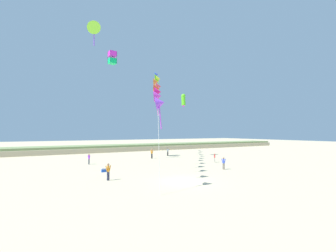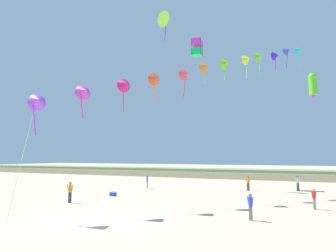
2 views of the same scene
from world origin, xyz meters
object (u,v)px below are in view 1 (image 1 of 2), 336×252
at_px(person_near_right, 89,158).
at_px(large_kite_low_lead, 94,28).
at_px(person_near_left, 168,151).
at_px(large_kite_mid_trail, 183,100).
at_px(large_kite_high_solo, 112,58).
at_px(beach_cooler, 104,170).
at_px(person_mid_center, 215,157).
at_px(person_far_right, 152,153).
at_px(person_far_left, 224,162).
at_px(person_far_center, 108,171).

xyz_separation_m(person_near_right, large_kite_low_lead, (1.10, 2.69, 21.04)).
bearing_deg(large_kite_low_lead, person_near_left, 9.37).
bearing_deg(large_kite_mid_trail, person_near_left, 123.26).
height_order(large_kite_high_solo, beach_cooler, large_kite_high_solo).
xyz_separation_m(person_near_left, large_kite_mid_trail, (1.93, -2.95, 10.30)).
bearing_deg(person_mid_center, large_kite_low_lead, 148.47).
bearing_deg(large_kite_high_solo, beach_cooler, -109.23).
bearing_deg(beach_cooler, person_far_right, 41.69).
height_order(person_mid_center, large_kite_high_solo, large_kite_high_solo).
height_order(person_near_right, person_far_right, person_far_right).
distance_m(person_far_left, large_kite_high_solo, 26.95).
bearing_deg(person_near_right, person_mid_center, -23.01).
bearing_deg(large_kite_mid_trail, person_far_left, -104.77).
distance_m(person_near_left, large_kite_low_lead, 26.14).
bearing_deg(large_kite_high_solo, large_kite_low_lead, -148.46).
bearing_deg(large_kite_mid_trail, large_kite_high_solo, 168.99).
bearing_deg(person_far_center, person_near_left, 46.56).
bearing_deg(person_near_right, person_far_center, -91.72).
height_order(person_far_right, large_kite_low_lead, large_kite_low_lead).
xyz_separation_m(person_near_left, large_kite_high_solo, (-11.71, -0.29, 17.36)).
distance_m(person_far_right, person_far_center, 18.99).
bearing_deg(person_near_left, person_far_right, -149.74).
height_order(person_near_right, large_kite_high_solo, large_kite_high_solo).
xyz_separation_m(person_near_left, person_far_left, (-2.18, -18.55, -0.03)).
distance_m(person_mid_center, large_kite_mid_trail, 14.32).
xyz_separation_m(person_mid_center, person_far_right, (-6.35, 9.87, 0.14)).
height_order(person_near_left, large_kite_mid_trail, large_kite_mid_trail).
bearing_deg(person_far_center, person_mid_center, 15.32).
distance_m(person_near_right, large_kite_mid_trail, 21.21).
height_order(large_kite_low_lead, beach_cooler, large_kite_low_lead).
bearing_deg(person_near_left, person_far_left, -96.71).
xyz_separation_m(person_near_left, large_kite_low_lead, (-15.35, -2.53, 21.00)).
bearing_deg(beach_cooler, large_kite_low_lead, 86.06).
bearing_deg(large_kite_low_lead, person_far_center, -95.52).
bearing_deg(person_far_right, large_kite_high_solo, 158.69).
distance_m(person_far_left, beach_cooler, 15.05).
relative_size(large_kite_low_lead, large_kite_mid_trail, 1.49).
xyz_separation_m(person_near_left, person_mid_center, (1.36, -12.78, -0.09)).
distance_m(person_mid_center, person_far_left, 6.77).
distance_m(large_kite_low_lead, large_kite_high_solo, 5.62).
distance_m(person_mid_center, person_far_center, 18.86).
relative_size(person_near_left, person_far_right, 0.96).
relative_size(person_far_right, person_far_center, 1.01).
bearing_deg(person_mid_center, beach_cooler, 179.95).
distance_m(person_near_right, large_kite_high_solo, 18.69).
height_order(person_near_right, beach_cooler, person_near_right).
distance_m(person_far_center, large_kite_low_lead, 25.96).
bearing_deg(beach_cooler, person_far_center, -98.73).
bearing_deg(large_kite_high_solo, large_kite_mid_trail, -11.01).
bearing_deg(large_kite_high_solo, person_far_center, -106.33).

